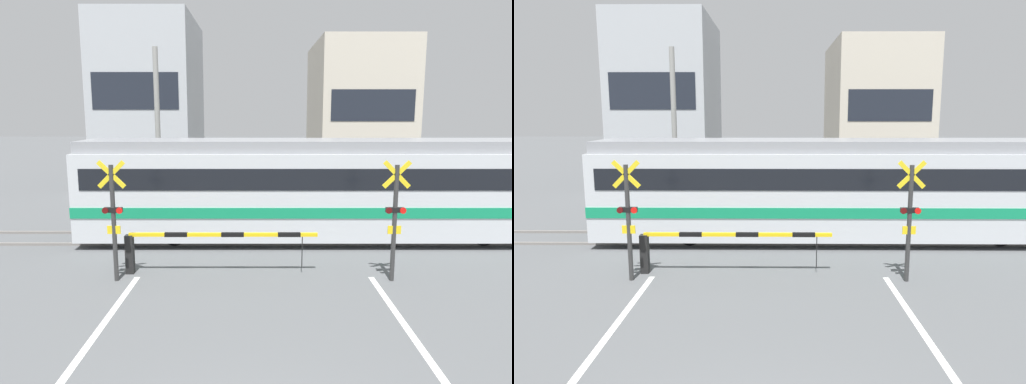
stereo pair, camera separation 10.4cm
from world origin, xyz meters
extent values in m
cube|color=gray|center=(0.00, 9.99, 0.04)|extent=(50.00, 0.10, 0.08)
cube|color=gray|center=(0.00, 11.43, 0.04)|extent=(50.00, 0.10, 0.08)
cube|color=silver|center=(2.33, 10.71, 1.56)|extent=(15.57, 2.63, 2.67)
cube|color=gray|center=(2.33, 10.71, 3.07)|extent=(15.42, 2.32, 0.36)
cube|color=#148C59|center=(2.33, 10.71, 1.16)|extent=(15.59, 2.68, 0.32)
cube|color=black|center=(2.33, 10.71, 2.16)|extent=(14.95, 2.67, 0.64)
cube|color=black|center=(-5.47, 10.71, 2.16)|extent=(0.03, 1.84, 0.80)
cylinder|color=black|center=(-2.50, 9.99, 0.38)|extent=(0.76, 0.12, 0.76)
cylinder|color=black|center=(-2.50, 11.43, 0.38)|extent=(0.76, 0.12, 0.76)
cylinder|color=black|center=(7.15, 9.99, 0.38)|extent=(0.76, 0.12, 0.76)
cylinder|color=black|center=(7.15, 11.43, 0.38)|extent=(0.76, 0.12, 0.76)
cube|color=black|center=(-3.19, 7.46, 0.51)|extent=(0.20, 0.20, 1.01)
cube|color=yellow|center=(-0.79, 7.46, 1.03)|extent=(4.80, 0.09, 0.09)
cube|color=black|center=(-1.99, 7.46, 1.03)|extent=(0.58, 0.10, 0.10)
cube|color=black|center=(-0.55, 7.46, 1.03)|extent=(0.58, 0.10, 0.10)
cube|color=black|center=(0.89, 7.46, 1.03)|extent=(0.58, 0.10, 0.10)
cylinder|color=black|center=(1.23, 7.46, 0.56)|extent=(0.02, 0.02, 0.82)
cube|color=black|center=(3.19, 13.30, 0.51)|extent=(0.20, 0.20, 1.01)
cube|color=yellow|center=(0.79, 13.30, 1.03)|extent=(4.80, 0.09, 0.09)
cube|color=black|center=(1.99, 13.30, 1.03)|extent=(0.58, 0.10, 0.10)
cube|color=black|center=(0.55, 13.30, 1.03)|extent=(0.58, 0.10, 0.10)
cube|color=black|center=(-0.89, 13.30, 1.03)|extent=(0.58, 0.10, 0.10)
cylinder|color=black|center=(-1.23, 13.30, 0.56)|extent=(0.02, 0.02, 0.82)
cylinder|color=#333333|center=(-3.39, 6.94, 1.43)|extent=(0.11, 0.11, 2.87)
cube|color=yellow|center=(-3.39, 6.94, 2.64)|extent=(0.68, 0.04, 0.68)
cube|color=yellow|center=(-3.39, 6.94, 2.64)|extent=(0.68, 0.04, 0.68)
cube|color=black|center=(-3.39, 6.94, 1.78)|extent=(0.44, 0.12, 0.12)
cylinder|color=#4C0C0C|center=(-3.56, 6.86, 1.78)|extent=(0.15, 0.03, 0.15)
cylinder|color=red|center=(-3.22, 6.86, 1.78)|extent=(0.15, 0.03, 0.15)
cube|color=yellow|center=(-3.39, 6.92, 1.29)|extent=(0.32, 0.03, 0.20)
cylinder|color=#333333|center=(3.39, 6.94, 1.43)|extent=(0.11, 0.11, 2.87)
cube|color=yellow|center=(3.39, 6.94, 2.64)|extent=(0.68, 0.04, 0.68)
cube|color=yellow|center=(3.39, 6.94, 2.64)|extent=(0.68, 0.04, 0.68)
cube|color=black|center=(3.39, 6.94, 1.78)|extent=(0.44, 0.12, 0.12)
cylinder|color=#4C0C0C|center=(3.22, 6.86, 1.78)|extent=(0.15, 0.03, 0.15)
cylinder|color=red|center=(3.56, 6.86, 1.78)|extent=(0.15, 0.03, 0.15)
cube|color=yellow|center=(3.39, 6.92, 1.29)|extent=(0.32, 0.03, 0.20)
cylinder|color=brown|center=(0.50, 14.80, 0.40)|extent=(0.13, 0.13, 0.80)
cylinder|color=brown|center=(0.64, 14.80, 0.40)|extent=(0.13, 0.13, 0.80)
cube|color=maroon|center=(0.57, 14.80, 1.11)|extent=(0.38, 0.22, 0.63)
sphere|color=tan|center=(0.57, 14.80, 1.54)|extent=(0.22, 0.22, 0.22)
cube|color=#B2B7BC|center=(-6.23, 24.23, 4.76)|extent=(5.38, 7.69, 9.52)
cube|color=#1E232D|center=(-6.23, 20.37, 5.24)|extent=(4.52, 0.03, 1.90)
cube|color=beige|center=(6.15, 24.23, 4.09)|extent=(5.22, 7.69, 8.19)
cube|color=#1E232D|center=(6.15, 20.37, 4.50)|extent=(4.38, 0.03, 1.64)
cylinder|color=gray|center=(-4.14, 15.80, 3.41)|extent=(0.22, 0.22, 6.81)
camera|label=1|loc=(0.05, -3.78, 4.05)|focal=32.00mm
camera|label=2|loc=(0.15, -3.78, 4.05)|focal=32.00mm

